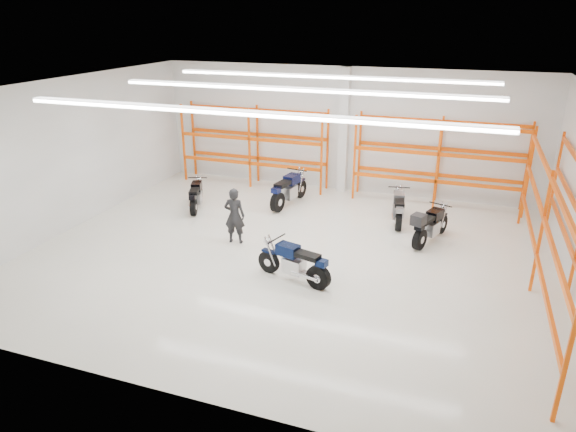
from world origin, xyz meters
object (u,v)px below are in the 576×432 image
(motorcycle_main, at_px, (296,264))
(motorcycle_back_c, at_px, (398,209))
(motorcycle_back_b, at_px, (288,191))
(motorcycle_back_d, at_px, (429,226))
(standing_man, at_px, (235,216))
(motorcycle_back_a, at_px, (196,196))
(structural_column, at_px, (344,131))

(motorcycle_main, bearing_deg, motorcycle_back_c, 69.03)
(motorcycle_back_b, distance_m, motorcycle_back_d, 5.13)
(motorcycle_back_b, bearing_deg, motorcycle_back_c, -5.22)
(motorcycle_back_b, bearing_deg, standing_man, -96.83)
(motorcycle_back_b, relative_size, motorcycle_back_c, 1.12)
(motorcycle_back_a, xyz_separation_m, motorcycle_back_c, (6.63, 1.02, 0.03))
(motorcycle_back_a, distance_m, motorcycle_back_b, 3.13)
(motorcycle_main, xyz_separation_m, structural_column, (-0.64, 7.25, 1.77))
(motorcycle_main, distance_m, motorcycle_back_c, 5.05)
(motorcycle_back_a, bearing_deg, standing_man, -40.47)
(motorcycle_main, xyz_separation_m, motorcycle_back_d, (2.85, 3.43, 0.05))
(motorcycle_main, bearing_deg, motorcycle_back_a, 142.47)
(motorcycle_back_b, distance_m, standing_man, 3.45)
(motorcycle_back_c, xyz_separation_m, motorcycle_back_d, (1.04, -1.29, 0.06))
(motorcycle_back_a, bearing_deg, motorcycle_back_c, 8.74)
(motorcycle_back_c, relative_size, motorcycle_back_d, 0.98)
(motorcycle_main, relative_size, motorcycle_back_d, 0.98)
(motorcycle_back_c, xyz_separation_m, standing_man, (-4.22, -3.07, 0.35))
(motorcycle_main, xyz_separation_m, motorcycle_back_a, (-4.82, 3.70, -0.03))
(motorcycle_back_c, bearing_deg, structural_column, 134.02)
(motorcycle_back_d, bearing_deg, motorcycle_back_b, 161.37)
(motorcycle_back_a, xyz_separation_m, standing_man, (2.40, -2.05, 0.37))
(motorcycle_back_b, xyz_separation_m, motorcycle_back_c, (3.82, -0.35, -0.06))
(motorcycle_back_d, distance_m, standing_man, 5.57)
(motorcycle_back_a, xyz_separation_m, motorcycle_back_d, (7.67, -0.27, 0.08))
(motorcycle_back_a, relative_size, structural_column, 0.42)
(motorcycle_back_d, bearing_deg, standing_man, -161.35)
(motorcycle_main, xyz_separation_m, standing_man, (-2.42, 1.65, 0.34))
(motorcycle_main, height_order, standing_man, standing_man)
(motorcycle_main, bearing_deg, motorcycle_back_d, 50.25)
(motorcycle_main, distance_m, motorcycle_back_d, 4.46)
(motorcycle_back_c, height_order, structural_column, structural_column)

